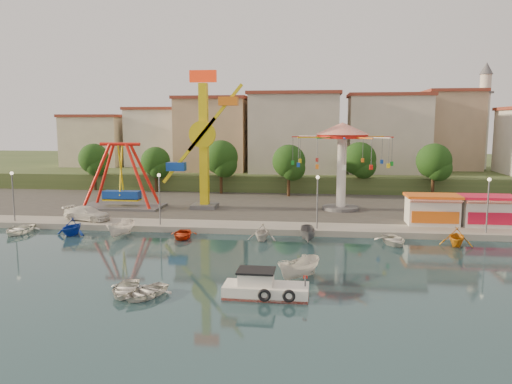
# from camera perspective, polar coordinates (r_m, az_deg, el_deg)

# --- Properties ---
(ground) EXTENTS (200.00, 200.00, 0.00)m
(ground) POSITION_cam_1_polar(r_m,az_deg,el_deg) (38.21, -5.27, -8.83)
(ground) COLOR #132E34
(ground) RESTS_ON ground
(quay_deck) EXTENTS (200.00, 100.00, 0.60)m
(quay_deck) POSITION_cam_1_polar(r_m,az_deg,el_deg) (98.64, 2.31, 1.75)
(quay_deck) COLOR #9E998E
(quay_deck) RESTS_ON ground
(asphalt_pad) EXTENTS (90.00, 28.00, 0.01)m
(asphalt_pad) POSITION_cam_1_polar(r_m,az_deg,el_deg) (67.02, 0.11, -0.96)
(asphalt_pad) COLOR #4C4944
(asphalt_pad) RESTS_ON quay_deck
(hill_terrace) EXTENTS (200.00, 60.00, 3.00)m
(hill_terrace) POSITION_cam_1_polar(r_m,az_deg,el_deg) (103.48, 2.53, 2.71)
(hill_terrace) COLOR #384C26
(hill_terrace) RESTS_ON ground
(pirate_ship_ride) EXTENTS (10.00, 5.00, 8.00)m
(pirate_ship_ride) POSITION_cam_1_polar(r_m,az_deg,el_deg) (62.88, -15.15, 1.65)
(pirate_ship_ride) COLOR #59595E
(pirate_ship_ride) RESTS_ON quay_deck
(kamikaze_tower) EXTENTS (6.67, 3.10, 16.50)m
(kamikaze_tower) POSITION_cam_1_polar(r_m,az_deg,el_deg) (60.18, -5.71, 5.53)
(kamikaze_tower) COLOR #59595E
(kamikaze_tower) RESTS_ON quay_deck
(wave_swinger) EXTENTS (11.60, 11.60, 10.40)m
(wave_swinger) POSITION_cam_1_polar(r_m,az_deg,el_deg) (59.99, 9.80, 5.17)
(wave_swinger) COLOR #59595E
(wave_swinger) RESTS_ON quay_deck
(booth_left) EXTENTS (5.40, 3.78, 3.08)m
(booth_left) POSITION_cam_1_polar(r_m,az_deg,el_deg) (54.30, 19.48, -1.87)
(booth_left) COLOR white
(booth_left) RESTS_ON quay_deck
(booth_mid) EXTENTS (5.40, 3.78, 3.08)m
(booth_mid) POSITION_cam_1_polar(r_m,az_deg,el_deg) (55.74, 24.93, -1.92)
(booth_mid) COLOR white
(booth_mid) RESTS_ON quay_deck
(lamp_post_0) EXTENTS (0.14, 0.14, 5.00)m
(lamp_post_0) POSITION_cam_1_polar(r_m,az_deg,el_deg) (58.74, -25.99, -0.58)
(lamp_post_0) COLOR #59595E
(lamp_post_0) RESTS_ON quay_deck
(lamp_post_1) EXTENTS (0.14, 0.14, 5.00)m
(lamp_post_1) POSITION_cam_1_polar(r_m,az_deg,el_deg) (51.85, -10.96, -0.96)
(lamp_post_1) COLOR #59595E
(lamp_post_1) RESTS_ON quay_deck
(lamp_post_2) EXTENTS (0.14, 0.14, 5.00)m
(lamp_post_2) POSITION_cam_1_polar(r_m,az_deg,el_deg) (49.38, 7.02, -1.31)
(lamp_post_2) COLOR #59595E
(lamp_post_2) RESTS_ON quay_deck
(lamp_post_3) EXTENTS (0.14, 0.14, 5.00)m
(lamp_post_3) POSITION_cam_1_polar(r_m,az_deg,el_deg) (51.97, 24.95, -1.54)
(lamp_post_3) COLOR #59595E
(lamp_post_3) RESTS_ON quay_deck
(tree_0) EXTENTS (4.60, 4.60, 7.19)m
(tree_0) POSITION_cam_1_polar(r_m,az_deg,el_deg) (80.38, -18.04, 3.64)
(tree_0) COLOR #382314
(tree_0) RESTS_ON quay_deck
(tree_1) EXTENTS (4.35, 4.35, 6.80)m
(tree_1) POSITION_cam_1_polar(r_m,az_deg,el_deg) (76.04, -11.40, 3.44)
(tree_1) COLOR #382314
(tree_1) RESTS_ON quay_deck
(tree_2) EXTENTS (5.02, 5.02, 7.85)m
(tree_2) POSITION_cam_1_polar(r_m,az_deg,el_deg) (73.05, -4.04, 3.96)
(tree_2) COLOR #382314
(tree_2) RESTS_ON quay_deck
(tree_3) EXTENTS (4.68, 4.68, 7.32)m
(tree_3) POSITION_cam_1_polar(r_m,az_deg,el_deg) (70.42, 3.77, 3.52)
(tree_3) COLOR #382314
(tree_3) RESTS_ON quay_deck
(tree_4) EXTENTS (4.86, 4.86, 7.60)m
(tree_4) POSITION_cam_1_polar(r_m,az_deg,el_deg) (73.54, 11.72, 3.71)
(tree_4) COLOR #382314
(tree_4) RESTS_ON quay_deck
(tree_5) EXTENTS (4.83, 4.83, 7.54)m
(tree_5) POSITION_cam_1_polar(r_m,az_deg,el_deg) (73.28, 19.67, 3.36)
(tree_5) COLOR #382314
(tree_5) RESTS_ON quay_deck
(building_0) EXTENTS (9.26, 9.53, 11.87)m
(building_0) POSITION_cam_1_polar(r_m,az_deg,el_deg) (91.61, -19.95, 6.21)
(building_0) COLOR beige
(building_0) RESTS_ON hill_terrace
(building_1) EXTENTS (12.33, 9.01, 8.63)m
(building_1) POSITION_cam_1_polar(r_m,az_deg,el_deg) (91.94, -11.65, 5.52)
(building_1) COLOR silver
(building_1) RESTS_ON hill_terrace
(building_2) EXTENTS (11.95, 9.28, 11.23)m
(building_2) POSITION_cam_1_polar(r_m,az_deg,el_deg) (89.18, -3.47, 6.43)
(building_2) COLOR tan
(building_2) RESTS_ON hill_terrace
(building_3) EXTENTS (12.59, 10.50, 9.20)m
(building_3) POSITION_cam_1_polar(r_m,az_deg,el_deg) (84.64, 5.41, 5.64)
(building_3) COLOR beige
(building_3) RESTS_ON hill_terrace
(building_4) EXTENTS (10.75, 9.23, 9.24)m
(building_4) POSITION_cam_1_polar(r_m,az_deg,el_deg) (88.72, 14.24, 5.55)
(building_4) COLOR beige
(building_4) RESTS_ON hill_terrace
(building_5) EXTENTS (12.77, 10.96, 11.21)m
(building_5) POSITION_cam_1_polar(r_m,az_deg,el_deg) (89.54, 22.93, 5.82)
(building_5) COLOR tan
(building_5) RESTS_ON hill_terrace
(minaret) EXTENTS (2.80, 2.80, 18.00)m
(minaret) POSITION_cam_1_polar(r_m,az_deg,el_deg) (94.07, 24.59, 8.20)
(minaret) COLOR silver
(minaret) RESTS_ON hill_terrace
(cabin_motorboat) EXTENTS (5.42, 2.25, 1.90)m
(cabin_motorboat) POSITION_cam_1_polar(r_m,az_deg,el_deg) (32.31, 0.90, -11.03)
(cabin_motorboat) COLOR white
(cabin_motorboat) RESTS_ON ground
(rowboat_a) EXTENTS (2.92, 3.79, 0.73)m
(rowboat_a) POSITION_cam_1_polar(r_m,az_deg,el_deg) (33.85, -14.73, -10.66)
(rowboat_a) COLOR silver
(rowboat_a) RESTS_ON ground
(rowboat_b) EXTENTS (3.68, 4.17, 0.72)m
(rowboat_b) POSITION_cam_1_polar(r_m,az_deg,el_deg) (33.03, -12.56, -11.07)
(rowboat_b) COLOR silver
(rowboat_b) RESTS_ON ground
(skiff) EXTENTS (3.71, 4.11, 1.56)m
(skiff) POSITION_cam_1_polar(r_m,az_deg,el_deg) (35.77, 4.95, -8.70)
(skiff) COLOR silver
(skiff) RESTS_ON ground
(van) EXTENTS (5.46, 3.19, 1.49)m
(van) POSITION_cam_1_polar(r_m,az_deg,el_deg) (56.37, -18.75, -2.33)
(van) COLOR white
(van) RESTS_ON quay_deck
(moored_boat_0) EXTENTS (3.03, 4.20, 0.86)m
(moored_boat_0) POSITION_cam_1_polar(r_m,az_deg,el_deg) (55.23, -25.50, -3.87)
(moored_boat_0) COLOR white
(moored_boat_0) RESTS_ON ground
(moored_boat_1) EXTENTS (3.11, 3.52, 1.73)m
(moored_boat_1) POSITION_cam_1_polar(r_m,az_deg,el_deg) (52.37, -20.32, -3.71)
(moored_boat_1) COLOR #1336AD
(moored_boat_1) RESTS_ON ground
(moored_boat_2) EXTENTS (2.35, 4.30, 1.57)m
(moored_boat_2) POSITION_cam_1_polar(r_m,az_deg,el_deg) (50.30, -15.18, -4.05)
(moored_boat_2) COLOR silver
(moored_boat_2) RESTS_ON ground
(moored_boat_3) EXTENTS (2.98, 3.88, 0.75)m
(moored_boat_3) POSITION_cam_1_polar(r_m,az_deg,el_deg) (48.45, -8.43, -4.81)
(moored_boat_3) COLOR #BB2E0F
(moored_boat_3) RESTS_ON ground
(moored_boat_4) EXTENTS (2.86, 3.26, 1.63)m
(moored_boat_4) POSITION_cam_1_polar(r_m,az_deg,el_deg) (46.93, 0.71, -4.58)
(moored_boat_4) COLOR silver
(moored_boat_4) RESTS_ON ground
(moored_boat_5) EXTENTS (1.57, 3.79, 1.44)m
(moored_boat_5) POSITION_cam_1_polar(r_m,az_deg,el_deg) (46.70, 5.97, -4.81)
(moored_boat_5) COLOR #5D5C61
(moored_boat_5) RESTS_ON ground
(moored_boat_6) EXTENTS (3.48, 4.38, 0.81)m
(moored_boat_6) POSITION_cam_1_polar(r_m,az_deg,el_deg) (47.30, 15.42, -5.29)
(moored_boat_6) COLOR silver
(moored_boat_6) RESTS_ON ground
(moored_boat_7) EXTENTS (3.53, 3.86, 1.74)m
(moored_boat_7) POSITION_cam_1_polar(r_m,az_deg,el_deg) (48.34, 21.93, -4.74)
(moored_boat_7) COLOR orange
(moored_boat_7) RESTS_ON ground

